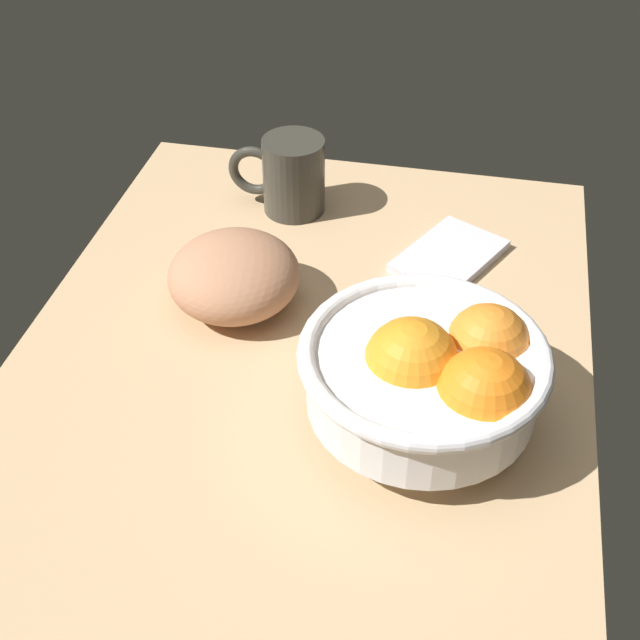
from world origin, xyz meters
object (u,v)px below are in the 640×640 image
Objects in this scene: napkin_folded at (449,256)px; mug at (290,175)px; bread_loaf at (234,275)px; fruit_bowl at (433,374)px.

mug reaches higher than napkin_folded.
napkin_folded is at bearing -109.01° from mug.
bread_loaf is at bearing 120.36° from napkin_folded.
fruit_bowl is 1.84× the size of mug.
mug is (19.34, -1.41, 0.79)cm from bread_loaf.
fruit_bowl is 25.42cm from bread_loaf.
napkin_folded is at bearing 0.85° from fruit_bowl.
bread_loaf is 24.92cm from napkin_folded.
bread_loaf is 1.16× the size of mug.
napkin_folded is (25.51, 0.38, -5.78)cm from fruit_bowl.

